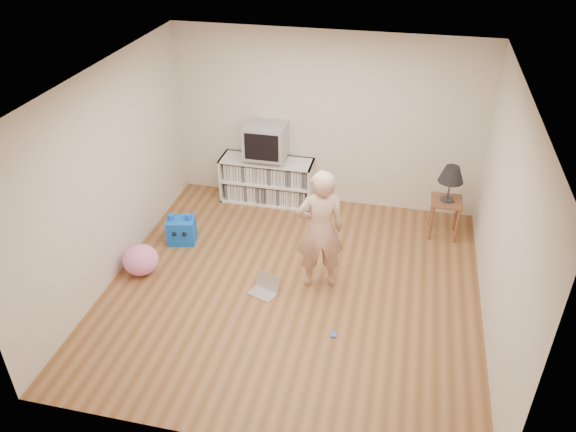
{
  "coord_description": "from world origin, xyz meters",
  "views": [
    {
      "loc": [
        1.14,
        -5.28,
        4.42
      ],
      "look_at": [
        -0.15,
        0.4,
        0.79
      ],
      "focal_mm": 35.0,
      "sensor_mm": 36.0,
      "label": 1
    }
  ],
  "objects_px": {
    "media_unit": "(267,180)",
    "plush_blue": "(181,230)",
    "dvd_deck": "(266,158)",
    "table_lamp": "(451,175)",
    "laptop": "(265,287)",
    "crt_tv": "(266,140)",
    "side_table": "(446,209)",
    "person": "(320,230)",
    "plush_pink": "(141,260)"
  },
  "relations": [
    {
      "from": "table_lamp",
      "to": "plush_blue",
      "type": "height_order",
      "value": "table_lamp"
    },
    {
      "from": "table_lamp",
      "to": "plush_blue",
      "type": "bearing_deg",
      "value": -164.38
    },
    {
      "from": "crt_tv",
      "to": "plush_blue",
      "type": "distance_m",
      "value": 1.81
    },
    {
      "from": "crt_tv",
      "to": "side_table",
      "type": "distance_m",
      "value": 2.74
    },
    {
      "from": "dvd_deck",
      "to": "plush_pink",
      "type": "bearing_deg",
      "value": -117.49
    },
    {
      "from": "person",
      "to": "laptop",
      "type": "distance_m",
      "value": 0.99
    },
    {
      "from": "laptop",
      "to": "crt_tv",
      "type": "bearing_deg",
      "value": 123.84
    },
    {
      "from": "media_unit",
      "to": "crt_tv",
      "type": "height_order",
      "value": "crt_tv"
    },
    {
      "from": "plush_blue",
      "to": "dvd_deck",
      "type": "bearing_deg",
      "value": 45.15
    },
    {
      "from": "laptop",
      "to": "media_unit",
      "type": "bearing_deg",
      "value": 123.73
    },
    {
      "from": "crt_tv",
      "to": "table_lamp",
      "type": "height_order",
      "value": "crt_tv"
    },
    {
      "from": "media_unit",
      "to": "dvd_deck",
      "type": "relative_size",
      "value": 3.11
    },
    {
      "from": "table_lamp",
      "to": "plush_blue",
      "type": "relative_size",
      "value": 1.19
    },
    {
      "from": "media_unit",
      "to": "dvd_deck",
      "type": "distance_m",
      "value": 0.39
    },
    {
      "from": "plush_blue",
      "to": "person",
      "type": "bearing_deg",
      "value": -25.96
    },
    {
      "from": "media_unit",
      "to": "person",
      "type": "height_order",
      "value": "person"
    },
    {
      "from": "crt_tv",
      "to": "laptop",
      "type": "bearing_deg",
      "value": -76.09
    },
    {
      "from": "person",
      "to": "plush_blue",
      "type": "distance_m",
      "value": 2.15
    },
    {
      "from": "crt_tv",
      "to": "person",
      "type": "distance_m",
      "value": 2.17
    },
    {
      "from": "side_table",
      "to": "plush_blue",
      "type": "height_order",
      "value": "side_table"
    },
    {
      "from": "media_unit",
      "to": "plush_pink",
      "type": "distance_m",
      "value": 2.41
    },
    {
      "from": "dvd_deck",
      "to": "plush_pink",
      "type": "xyz_separation_m",
      "value": [
        -1.1,
        -2.12,
        -0.55
      ]
    },
    {
      "from": "person",
      "to": "plush_pink",
      "type": "bearing_deg",
      "value": -9.68
    },
    {
      "from": "media_unit",
      "to": "table_lamp",
      "type": "relative_size",
      "value": 2.72
    },
    {
      "from": "media_unit",
      "to": "crt_tv",
      "type": "xyz_separation_m",
      "value": [
        0.0,
        -0.02,
        0.67
      ]
    },
    {
      "from": "plush_blue",
      "to": "side_table",
      "type": "bearing_deg",
      "value": 3.4
    },
    {
      "from": "plush_blue",
      "to": "plush_pink",
      "type": "xyz_separation_m",
      "value": [
        -0.24,
        -0.77,
        0.01
      ]
    },
    {
      "from": "dvd_deck",
      "to": "crt_tv",
      "type": "relative_size",
      "value": 0.75
    },
    {
      "from": "laptop",
      "to": "dvd_deck",
      "type": "bearing_deg",
      "value": 123.82
    },
    {
      "from": "crt_tv",
      "to": "person",
      "type": "height_order",
      "value": "person"
    },
    {
      "from": "person",
      "to": "plush_blue",
      "type": "height_order",
      "value": "person"
    },
    {
      "from": "side_table",
      "to": "dvd_deck",
      "type": "bearing_deg",
      "value": 172.03
    },
    {
      "from": "dvd_deck",
      "to": "side_table",
      "type": "relative_size",
      "value": 0.82
    },
    {
      "from": "dvd_deck",
      "to": "table_lamp",
      "type": "height_order",
      "value": "table_lamp"
    },
    {
      "from": "crt_tv",
      "to": "table_lamp",
      "type": "relative_size",
      "value": 1.17
    },
    {
      "from": "table_lamp",
      "to": "laptop",
      "type": "bearing_deg",
      "value": -139.89
    },
    {
      "from": "media_unit",
      "to": "table_lamp",
      "type": "xyz_separation_m",
      "value": [
        2.64,
        -0.39,
        0.59
      ]
    },
    {
      "from": "dvd_deck",
      "to": "plush_blue",
      "type": "distance_m",
      "value": 1.7
    },
    {
      "from": "media_unit",
      "to": "plush_blue",
      "type": "distance_m",
      "value": 1.63
    },
    {
      "from": "crt_tv",
      "to": "media_unit",
      "type": "bearing_deg",
      "value": 90.0
    },
    {
      "from": "crt_tv",
      "to": "table_lamp",
      "type": "distance_m",
      "value": 2.67
    },
    {
      "from": "dvd_deck",
      "to": "plush_blue",
      "type": "height_order",
      "value": "dvd_deck"
    },
    {
      "from": "crt_tv",
      "to": "side_table",
      "type": "relative_size",
      "value": 1.09
    },
    {
      "from": "laptop",
      "to": "plush_blue",
      "type": "relative_size",
      "value": 0.9
    },
    {
      "from": "side_table",
      "to": "laptop",
      "type": "bearing_deg",
      "value": -139.89
    },
    {
      "from": "plush_pink",
      "to": "table_lamp",
      "type": "bearing_deg",
      "value": 25.05
    },
    {
      "from": "person",
      "to": "plush_blue",
      "type": "xyz_separation_m",
      "value": [
        -2.0,
        0.49,
        -0.6
      ]
    },
    {
      "from": "side_table",
      "to": "table_lamp",
      "type": "xyz_separation_m",
      "value": [
        0.0,
        0.0,
        0.53
      ]
    },
    {
      "from": "dvd_deck",
      "to": "side_table",
      "type": "distance_m",
      "value": 2.69
    },
    {
      "from": "side_table",
      "to": "plush_pink",
      "type": "bearing_deg",
      "value": -154.95
    }
  ]
}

